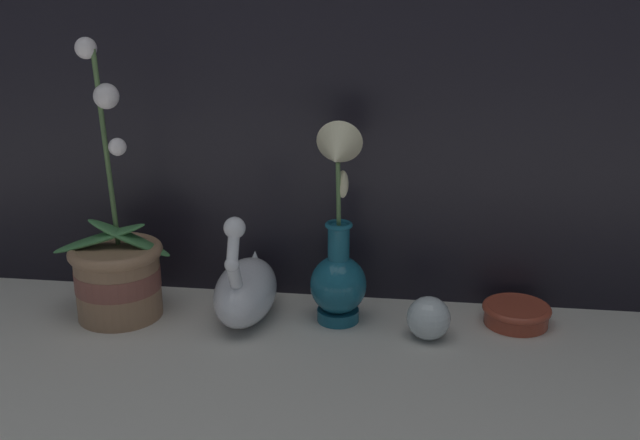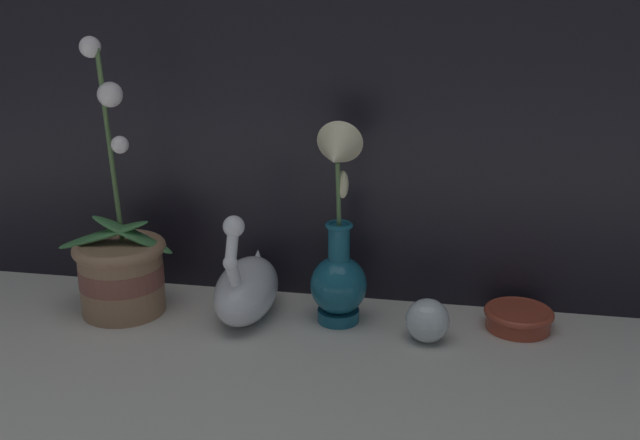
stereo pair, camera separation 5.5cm
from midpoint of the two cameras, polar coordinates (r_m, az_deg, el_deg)
name	(u,v)px [view 1 (the left image)]	position (r m, az deg, el deg)	size (l,w,h in m)	color
ground_plane	(301,354)	(1.15, -2.82, -10.21)	(2.80, 2.80, 0.00)	beige
orchid_potted_plant	(117,269)	(1.28, -16.39, -3.65)	(0.20, 0.15, 0.46)	#9E7556
swan_figurine	(246,288)	(1.24, -6.94, -5.20)	(0.10, 0.20, 0.20)	white
blue_vase	(338,252)	(1.19, 0.08, -2.49)	(0.09, 0.12, 0.34)	#195B75
glass_sphere	(429,318)	(1.18, 6.96, -7.45)	(0.07, 0.07, 0.07)	silver
amber_dish	(516,313)	(1.26, 13.54, -6.90)	(0.11, 0.11, 0.03)	#A8422D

